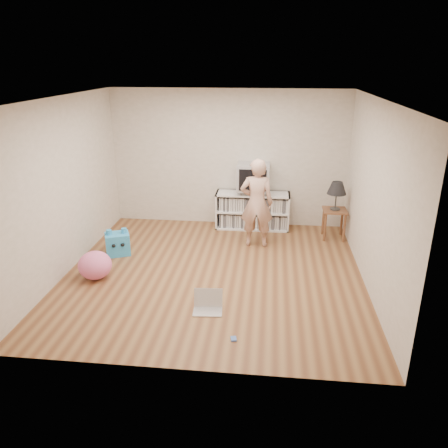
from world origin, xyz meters
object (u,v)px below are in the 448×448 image
side_table (334,217)px  person (257,203)px  dvd_deck (253,191)px  laptop (208,305)px  table_lamp (337,189)px  media_unit (253,210)px  plush_pink (95,265)px  crt_tv (253,177)px  plush_blue (118,244)px

side_table → person: person is taller
dvd_deck → laptop: (-0.43, -3.06, -0.66)m
side_table → table_lamp: table_lamp is taller
side_table → table_lamp: bearing=0.0°
media_unit → table_lamp: size_ratio=2.72×
dvd_deck → plush_pink: bearing=-133.3°
dvd_deck → side_table: bearing=-13.9°
table_lamp → person: bearing=-160.6°
dvd_deck → side_table: size_ratio=0.82×
media_unit → table_lamp: 1.66m
crt_tv → laptop: (-0.43, -3.06, -0.95)m
dvd_deck → plush_pink: (-2.23, -2.37, -0.52)m
side_table → media_unit: bearing=165.6°
laptop → plush_pink: (-1.80, 0.69, 0.14)m
side_table → table_lamp: size_ratio=1.07×
laptop → plush_pink: 1.94m
table_lamp → plush_blue: table_lamp is taller
crt_tv → side_table: size_ratio=1.09×
plush_blue → plush_pink: 0.87m
person → plush_blue: bearing=15.2°
side_table → plush_pink: bearing=-151.8°
media_unit → laptop: size_ratio=3.53×
plush_blue → dvd_deck: bearing=11.2°
dvd_deck → plush_pink: size_ratio=0.91×
media_unit → plush_pink: size_ratio=2.83×
media_unit → plush_blue: size_ratio=2.92×
table_lamp → person: size_ratio=0.33×
laptop → plush_blue: size_ratio=0.83×
media_unit → crt_tv: size_ratio=2.33×
person → dvd_deck: bearing=-83.5°
table_lamp → laptop: 3.42m
dvd_deck → laptop: 3.16m
side_table → plush_pink: size_ratio=1.11×
laptop → person: bearing=72.3°
side_table → plush_pink: side_table is taller
person → plush_blue: person is taller
crt_tv → dvd_deck: bearing=90.0°
media_unit → dvd_deck: 0.39m
laptop → dvd_deck: bearing=77.9°
person → plush_pink: size_ratio=3.14×
dvd_deck → plush_blue: 2.71m
crt_tv → person: 0.90m
plush_pink → person: bearing=32.8°
media_unit → crt_tv: crt_tv is taller
crt_tv → media_unit: bearing=90.0°
crt_tv → plush_blue: bearing=-145.6°
dvd_deck → person: (0.10, -0.86, 0.04)m
plush_blue → plush_pink: size_ratio=0.97×
crt_tv → plush_pink: crt_tv is taller
media_unit → plush_blue: (-2.19, -1.51, -0.16)m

